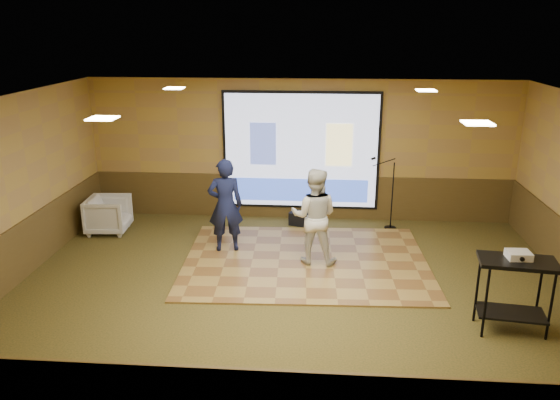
# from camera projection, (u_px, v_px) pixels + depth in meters

# --- Properties ---
(ground) EXTENTS (9.00, 9.00, 0.00)m
(ground) POSITION_uv_depth(u_px,v_px,m) (291.00, 290.00, 8.71)
(ground) COLOR #2C3116
(ground) RESTS_ON ground
(room_shell) EXTENTS (9.04, 7.04, 3.02)m
(room_shell) POSITION_uv_depth(u_px,v_px,m) (292.00, 163.00, 8.07)
(room_shell) COLOR #A98346
(room_shell) RESTS_ON ground
(wainscot_back) EXTENTS (9.00, 0.04, 0.95)m
(wainscot_back) POSITION_uv_depth(u_px,v_px,m) (300.00, 197.00, 11.87)
(wainscot_back) COLOR #4F3B1A
(wainscot_back) RESTS_ON ground
(wainscot_left) EXTENTS (0.04, 7.00, 0.95)m
(wainscot_left) POSITION_uv_depth(u_px,v_px,m) (17.00, 254.00, 8.89)
(wainscot_left) COLOR #4F3B1A
(wainscot_left) RESTS_ON ground
(projector_screen) EXTENTS (3.32, 0.06, 2.52)m
(projector_screen) POSITION_uv_depth(u_px,v_px,m) (301.00, 152.00, 11.52)
(projector_screen) COLOR black
(projector_screen) RESTS_ON room_shell
(downlight_nw) EXTENTS (0.32, 0.32, 0.02)m
(downlight_nw) POSITION_uv_depth(u_px,v_px,m) (174.00, 88.00, 9.67)
(downlight_nw) COLOR #FFE9BF
(downlight_nw) RESTS_ON room_shell
(downlight_ne) EXTENTS (0.32, 0.32, 0.02)m
(downlight_ne) POSITION_uv_depth(u_px,v_px,m) (426.00, 90.00, 9.35)
(downlight_ne) COLOR #FFE9BF
(downlight_ne) RESTS_ON room_shell
(downlight_sw) EXTENTS (0.32, 0.32, 0.02)m
(downlight_sw) POSITION_uv_depth(u_px,v_px,m) (103.00, 118.00, 6.54)
(downlight_sw) COLOR #FFE9BF
(downlight_sw) RESTS_ON room_shell
(downlight_se) EXTENTS (0.32, 0.32, 0.02)m
(downlight_se) POSITION_uv_depth(u_px,v_px,m) (478.00, 123.00, 6.22)
(downlight_se) COLOR #FFE9BF
(downlight_se) RESTS_ON room_shell
(dance_floor) EXTENTS (4.42, 3.44, 0.03)m
(dance_floor) POSITION_uv_depth(u_px,v_px,m) (306.00, 261.00, 9.76)
(dance_floor) COLOR olive
(dance_floor) RESTS_ON ground
(player_left) EXTENTS (0.71, 0.54, 1.74)m
(player_left) POSITION_uv_depth(u_px,v_px,m) (225.00, 205.00, 9.96)
(player_left) COLOR #13183C
(player_left) RESTS_ON dance_floor
(player_right) EXTENTS (0.89, 0.73, 1.70)m
(player_right) POSITION_uv_depth(u_px,v_px,m) (314.00, 216.00, 9.44)
(player_right) COLOR beige
(player_right) RESTS_ON dance_floor
(av_table) EXTENTS (1.00, 0.53, 1.06)m
(av_table) POSITION_uv_depth(u_px,v_px,m) (515.00, 280.00, 7.35)
(av_table) COLOR black
(av_table) RESTS_ON ground
(projector) EXTENTS (0.31, 0.26, 0.10)m
(projector) POSITION_uv_depth(u_px,v_px,m) (519.00, 255.00, 7.29)
(projector) COLOR white
(projector) RESTS_ON av_table
(mic_stand) EXTENTS (0.60, 0.24, 1.52)m
(mic_stand) POSITION_uv_depth(u_px,v_px,m) (389.00, 206.00, 11.22)
(mic_stand) COLOR black
(mic_stand) RESTS_ON ground
(banquet_chair) EXTENTS (0.86, 0.84, 0.74)m
(banquet_chair) POSITION_uv_depth(u_px,v_px,m) (109.00, 215.00, 11.06)
(banquet_chair) COLOR gray
(banquet_chair) RESTS_ON ground
(duffel_bag) EXTENTS (0.51, 0.42, 0.28)m
(duffel_bag) POSITION_uv_depth(u_px,v_px,m) (301.00, 218.00, 11.53)
(duffel_bag) COLOR black
(duffel_bag) RESTS_ON ground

